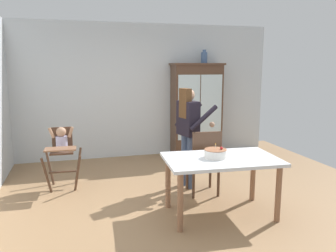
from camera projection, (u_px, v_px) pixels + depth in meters
The scene contains 9 objects.
ground_plane at pixel (187, 202), 4.66m from camera, with size 6.24×6.24×0.00m, color #93704C.
wall_back at pixel (146, 91), 6.91m from camera, with size 5.32×0.06×2.70m, color silver.
china_cabinet at pixel (196, 109), 7.00m from camera, with size 1.08×0.48×1.91m.
ceramic_vase at pixel (204, 57), 6.86m from camera, with size 0.13×0.13×0.27m.
high_chair_with_toddler at pixel (62, 146), 5.09m from camera, with size 0.60×0.70×0.95m.
adult_person at pixel (188, 125), 5.08m from camera, with size 0.59×0.58×1.53m.
dining_table at pixel (221, 166), 4.16m from camera, with size 1.44×0.95×0.74m.
birthday_cake at pixel (215, 153), 4.13m from camera, with size 0.28×0.28×0.19m.
dining_chair_far_side at pixel (205, 158), 4.80m from camera, with size 0.47×0.47×0.96m.
Camera 1 is at (-1.44, -4.16, 1.86)m, focal length 35.87 mm.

